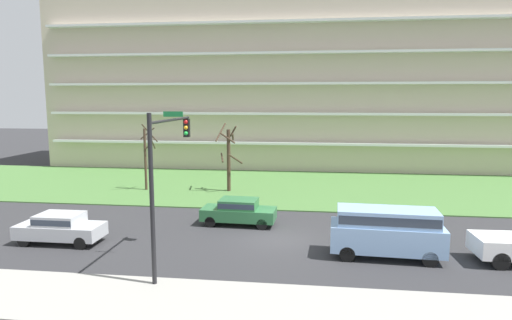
# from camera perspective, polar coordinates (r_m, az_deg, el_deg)

# --- Properties ---
(ground) EXTENTS (160.00, 160.00, 0.00)m
(ground) POSITION_cam_1_polar(r_m,az_deg,el_deg) (23.89, 2.77, -10.30)
(ground) COLOR #2D2D30
(sidewalk_curb_near) EXTENTS (80.00, 4.00, 0.15)m
(sidewalk_curb_near) POSITION_cam_1_polar(r_m,az_deg,el_deg) (16.49, 0.44, -18.76)
(sidewalk_curb_near) COLOR #99968E
(sidewalk_curb_near) RESTS_ON ground
(grass_lawn_strip) EXTENTS (80.00, 16.00, 0.08)m
(grass_lawn_strip) POSITION_cam_1_polar(r_m,az_deg,el_deg) (37.41, 4.47, -3.53)
(grass_lawn_strip) COLOR #477238
(grass_lawn_strip) RESTS_ON ground
(apartment_building) EXTENTS (54.03, 13.29, 18.01)m
(apartment_building) POSITION_cam_1_polar(r_m,az_deg,el_deg) (50.84, 5.39, 9.65)
(apartment_building) COLOR beige
(apartment_building) RESTS_ON ground
(tree_far_left) EXTENTS (1.67, 1.85, 5.54)m
(tree_far_left) POSITION_cam_1_polar(r_m,az_deg,el_deg) (36.71, -14.13, 0.55)
(tree_far_left) COLOR #423023
(tree_far_left) RESTS_ON ground
(tree_left) EXTENTS (2.15, 2.13, 5.55)m
(tree_left) POSITION_cam_1_polar(r_m,az_deg,el_deg) (35.15, -3.60, 0.48)
(tree_left) COLOR #423023
(tree_left) RESTS_ON ground
(van_blue_near_left) EXTENTS (5.30, 2.27, 2.36)m
(van_blue_near_left) POSITION_cam_1_polar(r_m,az_deg,el_deg) (21.80, 16.66, -8.61)
(van_blue_near_left) COLOR #8CB2E0
(van_blue_near_left) RESTS_ON ground
(sedan_green_center_left) EXTENTS (4.48, 1.99, 1.57)m
(sedan_green_center_left) POSITION_cam_1_polar(r_m,az_deg,el_deg) (26.32, -2.27, -6.59)
(sedan_green_center_left) COLOR #2D6B3D
(sedan_green_center_left) RESTS_ON ground
(sedan_silver_center_right) EXTENTS (4.41, 1.82, 1.57)m
(sedan_silver_center_right) POSITION_cam_1_polar(r_m,az_deg,el_deg) (25.23, -24.16, -7.95)
(sedan_silver_center_right) COLOR #B7BABF
(sedan_silver_center_right) RESTS_ON ground
(traffic_signal_mast) EXTENTS (0.90, 5.39, 6.97)m
(traffic_signal_mast) POSITION_cam_1_polar(r_m,az_deg,el_deg) (18.97, -11.71, -0.53)
(traffic_signal_mast) COLOR black
(traffic_signal_mast) RESTS_ON ground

